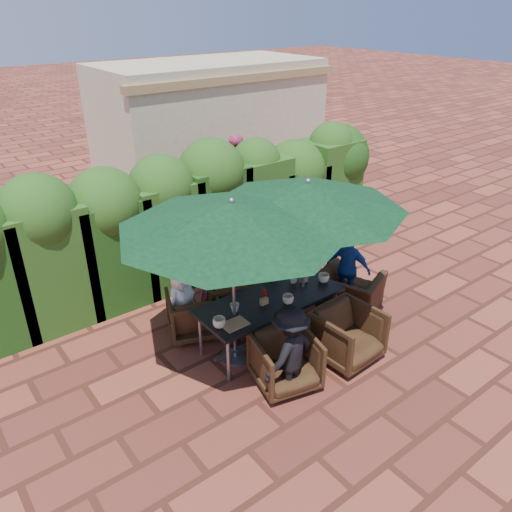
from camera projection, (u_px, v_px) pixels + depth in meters
ground at (270, 330)px, 7.83m from camera, size 80.00×80.00×0.00m
dining_table at (270, 303)px, 7.28m from camera, size 2.20×0.90×0.75m
umbrella_left at (232, 216)px, 6.23m from camera, size 3.00×3.00×2.46m
umbrella_right at (307, 195)px, 6.89m from camera, size 2.80×2.80×2.46m
chair_far_left at (193, 312)px, 7.60m from camera, size 0.96×0.93×0.78m
chair_far_mid at (231, 294)px, 8.01m from camera, size 1.02×1.00×0.83m
chair_far_right at (276, 279)px, 8.50m from camera, size 0.94×0.91×0.79m
chair_near_left at (286, 359)px, 6.57m from camera, size 0.94×0.91×0.81m
chair_near_right at (348, 333)px, 7.05m from camera, size 0.87×0.82×0.86m
chair_end_right at (350, 285)px, 8.23m from camera, size 0.95×1.15×0.86m
adult_far_left at (182, 302)px, 7.50m from camera, size 0.65×0.51×1.15m
adult_far_mid at (237, 277)px, 7.98m from camera, size 0.51×0.43×1.33m
adult_far_right at (275, 261)px, 8.43m from camera, size 0.77×0.64×1.38m
adult_near_left at (290, 352)px, 6.29m from camera, size 0.89×0.52×1.31m
adult_end_right at (348, 268)px, 8.28m from camera, size 0.65×0.85×1.30m
child_left at (207, 298)px, 7.99m from camera, size 0.27×0.22×0.73m
child_right at (247, 282)px, 8.37m from camera, size 0.31×0.26×0.80m
pedestrian_a at (218, 184)px, 11.32m from camera, size 1.76×1.01×1.79m
pedestrian_b at (234, 174)px, 11.87m from camera, size 0.96×0.65×1.87m
pedestrian_c at (263, 176)px, 12.29m from camera, size 1.07×0.74×1.53m
cup_a at (219, 323)px, 6.59m from camera, size 0.18×0.18×0.14m
cup_b at (235, 308)px, 6.93m from camera, size 0.13×0.13×0.12m
cup_c at (288, 299)px, 7.11m from camera, size 0.17×0.17×0.13m
cup_d at (294, 278)px, 7.64m from camera, size 0.15×0.15×0.15m
cup_e at (324, 278)px, 7.65m from camera, size 0.17×0.17×0.14m
ketchup_bottle at (265, 295)px, 7.19m from camera, size 0.04×0.04×0.17m
sauce_bottle at (263, 293)px, 7.23m from camera, size 0.04×0.04×0.17m
serving_tray at (235, 324)px, 6.67m from camera, size 0.35×0.25×0.02m
number_block_left at (264, 301)px, 7.10m from camera, size 0.12×0.06×0.10m
number_block_right at (304, 279)px, 7.66m from camera, size 0.12×0.06×0.10m
hedge_wall at (175, 210)px, 8.69m from camera, size 9.10×1.60×2.51m
building at (210, 121)px, 13.92m from camera, size 6.20×3.08×3.20m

